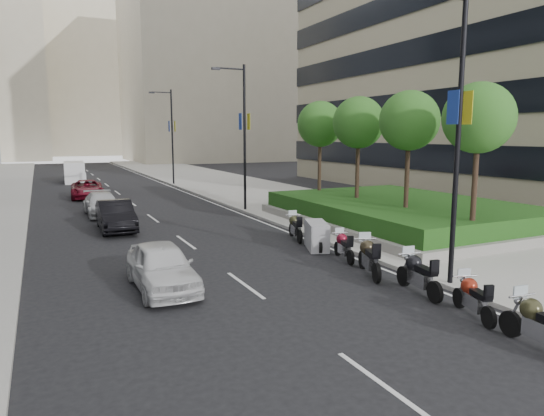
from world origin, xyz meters
TOP-DOWN VIEW (x-y plane):
  - ground at (0.00, 0.00)m, footprint 160.00×160.00m
  - sidewalk_right at (9.00, 30.00)m, footprint 10.00×100.00m
  - lane_edge at (3.70, 30.00)m, footprint 0.12×100.00m
  - lane_centre at (-1.50, 30.00)m, footprint 0.12×100.00m
  - building_cream_right at (22.00, 80.00)m, footprint 28.00×24.00m
  - building_cream_centre at (2.00, 120.00)m, footprint 30.00×24.00m
  - planter at (10.00, 10.00)m, footprint 10.00×14.00m
  - hedge at (10.00, 10.00)m, footprint 9.40×13.40m
  - tree_0 at (8.50, 4.00)m, footprint 2.80×2.80m
  - tree_1 at (8.50, 8.00)m, footprint 2.80×2.80m
  - tree_2 at (8.50, 12.00)m, footprint 2.80×2.80m
  - tree_3 at (8.50, 16.00)m, footprint 2.80×2.80m
  - lamp_post_0 at (4.14, 1.00)m, footprint 2.34×0.45m
  - lamp_post_1 at (4.14, 18.00)m, footprint 2.34×0.45m
  - lamp_post_2 at (4.14, 36.00)m, footprint 2.34×0.45m
  - motorcycle_0 at (2.60, -3.25)m, footprint 0.76×2.27m
  - motorcycle_1 at (2.88, -1.17)m, footprint 0.86×1.96m
  - motorcycle_2 at (2.92, 0.95)m, footprint 0.77×2.30m
  - motorcycle_3 at (2.78, 3.20)m, footprint 1.07×2.27m
  - motorcycle_4 at (3.17, 5.32)m, footprint 0.74×1.97m
  - motorcycle_5 at (3.12, 7.26)m, footprint 1.41×2.07m
  - motorcycle_6 at (3.23, 9.36)m, footprint 0.83×2.15m
  - car_a at (-3.99, 4.75)m, footprint 1.74×4.30m
  - car_b at (-3.93, 15.18)m, footprint 1.67×4.61m
  - car_c at (-4.00, 20.41)m, footprint 1.97×4.72m
  - car_d at (-4.08, 29.30)m, footprint 2.60×5.11m
  - delivery_van at (-4.11, 42.89)m, footprint 2.08×5.03m

SIDE VIEW (x-z plane):
  - ground at x=0.00m, z-range 0.00..0.00m
  - lane_edge at x=3.70m, z-range 0.00..0.01m
  - lane_centre at x=-1.50m, z-range 0.00..0.01m
  - sidewalk_right at x=9.00m, z-range 0.00..0.15m
  - planter at x=10.00m, z-range 0.15..0.55m
  - motorcycle_4 at x=3.17m, z-range 0.03..1.03m
  - motorcycle_1 at x=2.88m, z-range 0.03..1.04m
  - motorcycle_5 at x=3.12m, z-range 0.00..1.16m
  - motorcycle_6 at x=3.23m, z-range 0.04..1.13m
  - motorcycle_0 at x=2.60m, z-range 0.04..1.17m
  - motorcycle_2 at x=2.92m, z-range 0.04..1.19m
  - motorcycle_3 at x=2.78m, z-range 0.04..1.22m
  - car_c at x=-4.00m, z-range 0.00..1.36m
  - car_d at x=-4.08m, z-range 0.00..1.38m
  - car_a at x=-3.99m, z-range 0.00..1.46m
  - car_b at x=-3.93m, z-range 0.00..1.51m
  - hedge at x=10.00m, z-range 0.55..1.35m
  - delivery_van at x=-4.11m, z-range -0.07..2.01m
  - lamp_post_0 at x=4.14m, z-range 0.57..9.57m
  - lamp_post_1 at x=4.14m, z-range 0.57..9.57m
  - lamp_post_2 at x=4.14m, z-range 0.57..9.57m
  - tree_0 at x=8.50m, z-range 2.27..8.57m
  - tree_1 at x=8.50m, z-range 2.27..8.57m
  - tree_2 at x=8.50m, z-range 2.27..8.57m
  - tree_3 at x=8.50m, z-range 2.27..8.57m
  - building_cream_right at x=22.00m, z-range 0.00..36.00m
  - building_cream_centre at x=2.00m, z-range 0.00..38.00m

